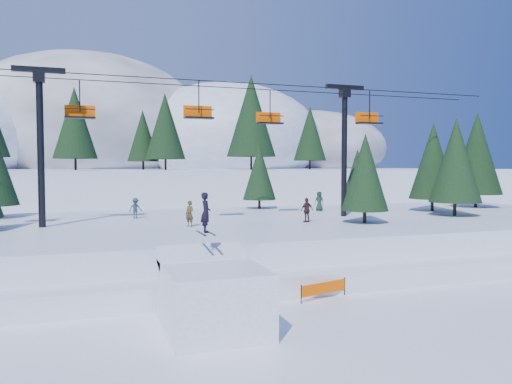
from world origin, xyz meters
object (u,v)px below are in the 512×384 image
object	(u,v)px
jump_kicker	(212,295)
banner_far	(410,276)
chairlift	(188,125)
banner_near	(324,288)

from	to	relation	value
jump_kicker	banner_far	size ratio (longest dim) A/B	1.93
jump_kicker	chairlift	xyz separation A→B (m)	(2.27, 15.97, 7.94)
banner_near	banner_far	distance (m)	5.74
chairlift	banner_far	distance (m)	18.01
banner_near	jump_kicker	bearing A→B (deg)	-157.59
jump_kicker	banner_near	world-z (taller)	jump_kicker
banner_near	banner_far	size ratio (longest dim) A/B	1.00
jump_kicker	chairlift	distance (m)	17.98
chairlift	banner_near	world-z (taller)	chairlift
chairlift	banner_far	size ratio (longest dim) A/B	16.64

